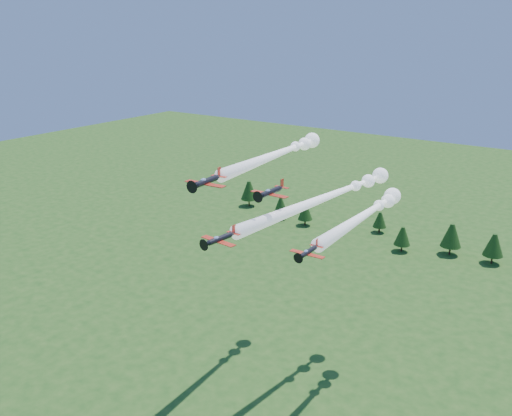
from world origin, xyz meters
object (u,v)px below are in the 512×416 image
Objects in this scene: plane_left at (280,153)px; plane_right at (368,213)px; plane_lead at (329,196)px; plane_slot at (270,192)px.

plane_right is at bearing -6.11° from plane_left.
plane_left reaches higher than plane_right.
plane_lead is 7.07× the size of plane_slot.
plane_lead is 8.74m from plane_right.
plane_lead is 19.19m from plane_slot.
plane_lead reaches higher than plane_right.
plane_slot is (11.11, -20.79, -2.01)m from plane_left.
plane_left is 6.05× the size of plane_slot.
plane_right is (8.29, 1.34, -2.42)m from plane_lead.
plane_lead is at bearing 83.67° from plane_slot.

